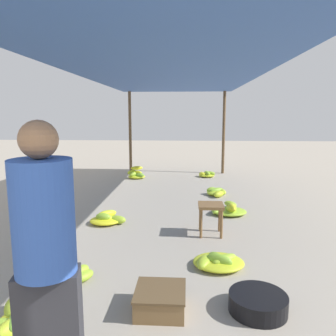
% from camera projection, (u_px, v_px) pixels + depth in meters
% --- Properties ---
extents(canopy_post_back_left, '(0.08, 0.08, 2.28)m').
position_uv_depth(canopy_post_back_left, '(130.00, 133.00, 9.27)').
color(canopy_post_back_left, brown).
rests_on(canopy_post_back_left, ground).
extents(canopy_post_back_right, '(0.08, 0.08, 2.28)m').
position_uv_depth(canopy_post_back_right, '(224.00, 133.00, 9.12)').
color(canopy_post_back_right, brown).
rests_on(canopy_post_back_right, ground).
extents(canopy_tarp, '(3.03, 8.29, 0.04)m').
position_uv_depth(canopy_tarp, '(169.00, 72.00, 5.12)').
color(canopy_tarp, '#33569E').
rests_on(canopy_tarp, canopy_post_front_left).
extents(vendor_foreground, '(0.40, 0.40, 1.62)m').
position_uv_depth(vendor_foreground, '(46.00, 257.00, 1.86)').
color(vendor_foreground, '#2D2D33').
rests_on(vendor_foreground, ground).
extents(stool, '(0.34, 0.34, 0.44)m').
position_uv_depth(stool, '(211.00, 210.00, 4.48)').
color(stool, brown).
rests_on(stool, ground).
extents(basin_black, '(0.49, 0.49, 0.15)m').
position_uv_depth(basin_black, '(258.00, 303.00, 2.75)').
color(basin_black, black).
rests_on(basin_black, ground).
extents(banana_pile_left_0, '(0.46, 0.59, 0.16)m').
position_uv_depth(banana_pile_left_0, '(17.00, 318.00, 2.57)').
color(banana_pile_left_0, '#74B337').
rests_on(banana_pile_left_0, ground).
extents(banana_pile_left_1, '(0.50, 0.38, 0.18)m').
position_uv_depth(banana_pile_left_1, '(68.00, 275.00, 3.26)').
color(banana_pile_left_1, '#8EBD33').
rests_on(banana_pile_left_1, ground).
extents(banana_pile_left_2, '(0.57, 0.48, 0.18)m').
position_uv_depth(banana_pile_left_2, '(107.00, 219.00, 5.00)').
color(banana_pile_left_2, '#C0D12A').
rests_on(banana_pile_left_2, ground).
extents(banana_pile_left_3, '(0.49, 0.41, 0.32)m').
position_uv_depth(banana_pile_left_3, '(136.00, 174.00, 8.50)').
color(banana_pile_left_3, '#7BB536').
rests_on(banana_pile_left_3, ground).
extents(banana_pile_right_0, '(0.44, 0.54, 0.15)m').
position_uv_depth(banana_pile_right_0, '(217.00, 192.00, 6.73)').
color(banana_pile_right_0, '#88BB34').
rests_on(banana_pile_right_0, ground).
extents(banana_pile_right_1, '(0.61, 0.52, 0.20)m').
position_uv_depth(banana_pile_right_1, '(229.00, 210.00, 5.45)').
color(banana_pile_right_1, '#A0C430').
rests_on(banana_pile_right_1, ground).
extents(banana_pile_right_2, '(0.47, 0.37, 0.16)m').
position_uv_depth(banana_pile_right_2, '(206.00, 174.00, 8.72)').
color(banana_pile_right_2, '#8DBD33').
rests_on(banana_pile_right_2, ground).
extents(banana_pile_right_3, '(0.56, 0.49, 0.17)m').
position_uv_depth(banana_pile_right_3, '(217.00, 261.00, 3.56)').
color(banana_pile_right_3, '#86BA34').
rests_on(banana_pile_right_3, ground).
extents(crate_near, '(0.43, 0.43, 0.19)m').
position_uv_depth(crate_near, '(160.00, 300.00, 2.76)').
color(crate_near, brown).
rests_on(crate_near, ground).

